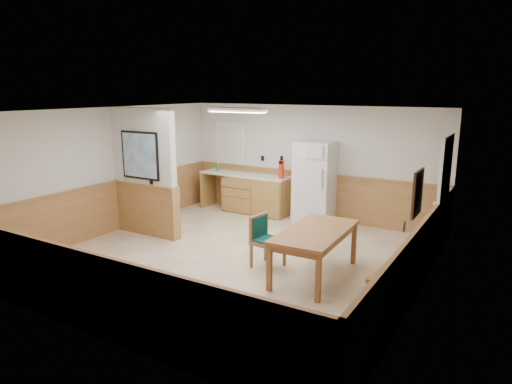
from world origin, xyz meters
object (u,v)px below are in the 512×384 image
Objects in this scene: dining_bench at (401,270)px; fire_extinguisher at (281,168)px; refrigerator at (315,183)px; dining_chair at (264,237)px; soap_bottle at (218,167)px; dining_table at (315,236)px.

fire_extinguisher is (-3.28, 2.60, 0.77)m from dining_bench.
dining_bench is (2.47, -2.58, -0.54)m from refrigerator.
dining_chair is at bearing -55.68° from fire_extinguisher.
refrigerator is at bearing 103.20° from dining_chair.
soap_bottle is at bearing -168.33° from fire_extinguisher.
dining_bench is at bearing 9.86° from dining_chair.
dining_table is at bearing -35.88° from soap_bottle.
dining_chair is 2.98m from fire_extinguisher.
soap_bottle is at bearing 176.86° from refrigerator.
dining_table is 2.07× the size of dining_chair.
fire_extinguisher is at bearing 124.68° from dining_table.
fire_extinguisher is at bearing -0.56° from soap_bottle.
refrigerator reaches higher than dining_bench.
fire_extinguisher reaches higher than dining_bench.
refrigerator is at bearing 139.53° from dining_bench.
fire_extinguisher is (-1.10, 2.70, 0.63)m from dining_chair.
refrigerator reaches higher than dining_chair.
dining_table is 3.50× the size of fire_extinguisher.
dining_chair is at bearing -86.30° from refrigerator.
refrigerator reaches higher than dining_table.
dining_bench is 3.38× the size of fire_extinguisher.
dining_chair reaches higher than dining_table.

